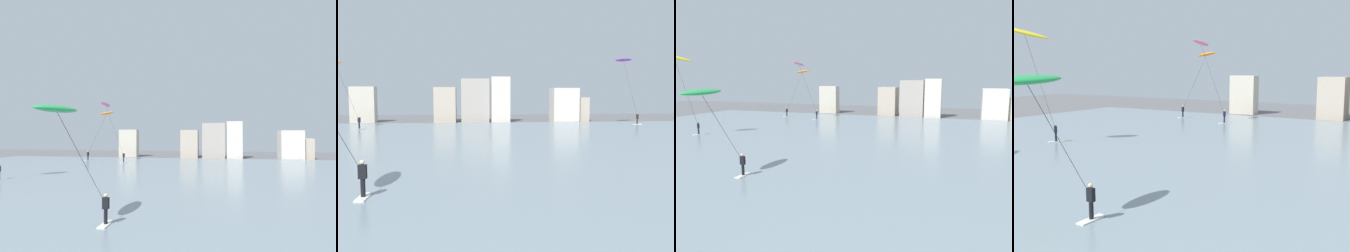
# 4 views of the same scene
# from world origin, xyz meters

# --- Properties ---
(water_bay) EXTENTS (84.00, 52.00, 0.10)m
(water_bay) POSITION_xyz_m (0.00, 30.08, 0.05)
(water_bay) COLOR gray
(water_bay) RESTS_ON ground
(kitesurfer_pink) EXTENTS (4.16, 3.20, 10.09)m
(kitesurfer_pink) POSITION_xyz_m (-18.25, 46.22, 8.81)
(kitesurfer_pink) COLOR silver
(kitesurfer_pink) RESTS_ON water_bay
(kitesurfer_orange) EXTENTS (5.43, 2.25, 8.77)m
(kitesurfer_orange) POSITION_xyz_m (-20.10, 49.80, 7.73)
(kitesurfer_orange) COLOR silver
(kitesurfer_orange) RESTS_ON water_bay
(kitesurfer_green) EXTENTS (2.89, 3.86, 6.37)m
(kitesurfer_green) POSITION_xyz_m (-8.32, 13.43, 5.72)
(kitesurfer_green) COLOR silver
(kitesurfer_green) RESTS_ON water_bay
(kitesurfer_yellow) EXTENTS (3.50, 4.91, 10.23)m
(kitesurfer_yellow) POSITION_xyz_m (-23.50, 25.15, 9.03)
(kitesurfer_yellow) COLOR silver
(kitesurfer_yellow) RESTS_ON water_bay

